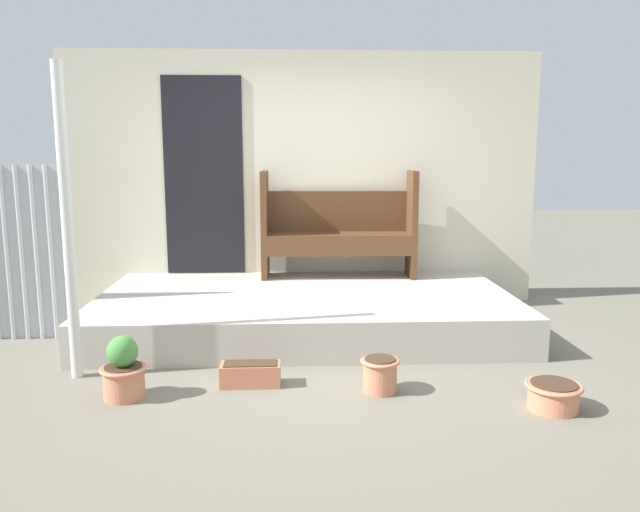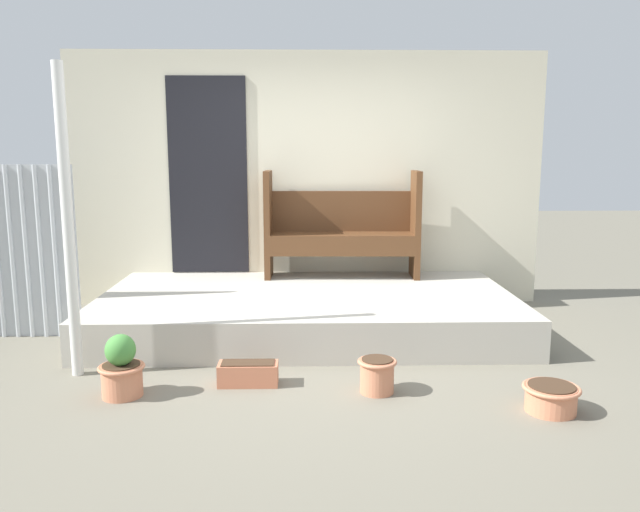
# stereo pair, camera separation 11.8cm
# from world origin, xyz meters

# --- Properties ---
(ground_plane) EXTENTS (24.00, 24.00, 0.00)m
(ground_plane) POSITION_xyz_m (0.00, 0.00, 0.00)
(ground_plane) COLOR #706B5B
(porch_slab) EXTENTS (3.68, 1.98, 0.34)m
(porch_slab) POSITION_xyz_m (-0.01, 0.99, 0.17)
(porch_slab) COLOR #B7B2A5
(porch_slab) RESTS_ON ground_plane
(house_wall) EXTENTS (4.88, 0.08, 2.60)m
(house_wall) POSITION_xyz_m (-0.05, 2.01, 1.30)
(house_wall) COLOR beige
(house_wall) RESTS_ON ground_plane
(support_post) EXTENTS (0.08, 0.08, 2.20)m
(support_post) POSITION_xyz_m (-1.68, -0.13, 1.10)
(support_post) COLOR silver
(support_post) RESTS_ON ground_plane
(bench) EXTENTS (1.55, 0.44, 1.07)m
(bench) POSITION_xyz_m (0.34, 1.75, 0.86)
(bench) COLOR #54331C
(bench) RESTS_ON porch_slab
(flower_pot_left) EXTENTS (0.31, 0.31, 0.42)m
(flower_pot_left) POSITION_xyz_m (-1.24, -0.54, 0.18)
(flower_pot_left) COLOR tan
(flower_pot_left) RESTS_ON ground_plane
(flower_pot_middle) EXTENTS (0.26, 0.26, 0.23)m
(flower_pot_middle) POSITION_xyz_m (0.45, -0.52, 0.13)
(flower_pot_middle) COLOR tan
(flower_pot_middle) RESTS_ON ground_plane
(flower_pot_right) EXTENTS (0.35, 0.35, 0.17)m
(flower_pot_right) POSITION_xyz_m (1.50, -0.85, 0.10)
(flower_pot_right) COLOR tan
(flower_pot_right) RESTS_ON ground_plane
(planter_box_rect) EXTENTS (0.41, 0.17, 0.16)m
(planter_box_rect) POSITION_xyz_m (-0.43, -0.36, 0.08)
(planter_box_rect) COLOR #C67251
(planter_box_rect) RESTS_ON ground_plane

